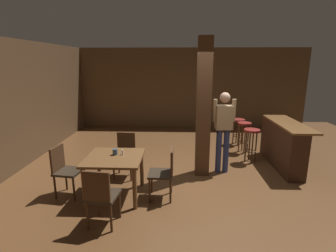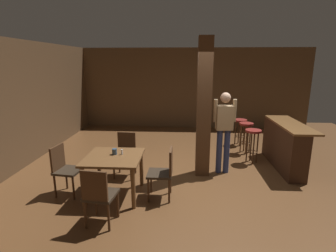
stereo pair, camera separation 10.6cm
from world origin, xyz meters
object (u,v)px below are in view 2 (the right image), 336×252
bar_counter (284,145)px  bar_stool_far (240,126)px  chair_north (125,152)px  bar_stool_mid (246,131)px  dining_table (114,163)px  salt_shaker (122,152)px  chair_west (64,167)px  napkin_cup (115,152)px  standing_person (224,127)px  chair_south (99,194)px  chair_east (164,171)px  bar_stool_near (253,138)px

bar_counter → bar_stool_far: 1.72m
bar_counter → bar_stool_far: bar_counter is taller
chair_north → bar_stool_mid: bearing=29.2°
dining_table → bar_counter: (3.44, 1.53, -0.10)m
salt_shaker → bar_counter: bearing=23.4°
chair_west → bar_counter: bar_counter is taller
dining_table → chair_west: 0.90m
napkin_cup → standing_person: size_ratio=0.06×
bar_counter → bar_stool_mid: (-0.63, 0.90, 0.08)m
napkin_cup → chair_south: bearing=-88.9°
bar_stool_far → chair_north: bearing=-141.0°
chair_south → standing_person: 2.91m
bar_counter → bar_stool_mid: 1.10m
chair_south → bar_counter: size_ratio=0.49×
chair_west → napkin_cup: bearing=5.9°
chair_east → bar_stool_mid: bearing=52.0°
chair_west → salt_shaker: 1.06m
chair_west → napkin_cup: size_ratio=8.68×
bar_stool_near → salt_shaker: bearing=-148.6°
napkin_cup → bar_stool_mid: 3.66m
dining_table → bar_stool_near: bearing=31.7°
chair_south → chair_west: size_ratio=1.00×
dining_table → chair_west: size_ratio=1.08×
bar_stool_mid → bar_counter: bearing=-55.0°
bar_counter → bar_stool_near: (-0.63, 0.21, 0.09)m
bar_counter → standing_person: bearing=-164.3°
standing_person → chair_south: bearing=-134.9°
chair_west → bar_stool_near: chair_west is taller
bar_stool_near → standing_person: bearing=-141.9°
chair_north → napkin_cup: (-0.01, -0.78, 0.28)m
standing_person → bar_stool_far: 2.18m
chair_east → chair_west: 1.77m
bar_stool_near → chair_north: bearing=-162.8°
chair_west → standing_person: bearing=21.1°
chair_north → bar_stool_mid: chair_north is taller
salt_shaker → standing_person: size_ratio=0.05×
chair_west → bar_stool_near: bearing=25.1°
chair_north → standing_person: standing_person is taller
bar_counter → chair_east: bearing=-148.6°
salt_shaker → bar_stool_far: size_ratio=0.13×
chair_east → chair_south: size_ratio=1.00×
bar_counter → chair_north: bearing=-169.1°
dining_table → bar_stool_near: (2.81, 1.73, -0.01)m
bar_counter → chair_south: bearing=-144.7°
chair_south → bar_stool_near: size_ratio=1.11×
bar_counter → chair_west: bearing=-160.6°
standing_person → bar_counter: 1.53m
chair_south → napkin_cup: bearing=91.1°
bar_stool_far → chair_south: bearing=-124.7°
chair_south → chair_west: bearing=135.2°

